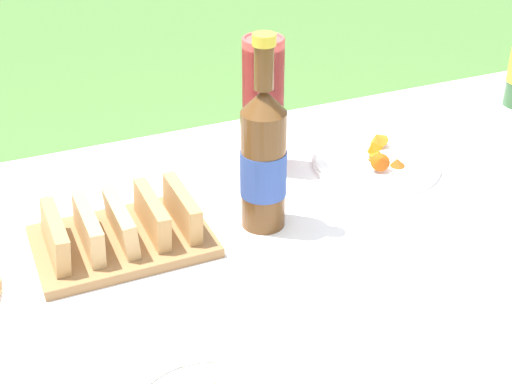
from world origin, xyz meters
The scene contains 6 objects.
garden_table centered at (0.00, 0.00, 0.68)m, with size 1.86×1.00×0.74m.
tablecloth centered at (0.00, 0.00, 0.73)m, with size 1.87×1.01×0.10m.
cup_stack centered at (0.09, 0.30, 0.86)m, with size 0.07×0.07×0.24m.
cider_bottle_amber centered at (0.01, 0.13, 0.86)m, with size 0.07×0.07×0.31m.
snack_plate_left centered at (0.28, 0.22, 0.75)m, with size 0.23×0.23×0.06m.
bread_board centered at (-0.21, 0.15, 0.77)m, with size 0.26×0.18×0.07m.
Camera 1 is at (-0.38, -0.74, 1.36)m, focal length 50.00 mm.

